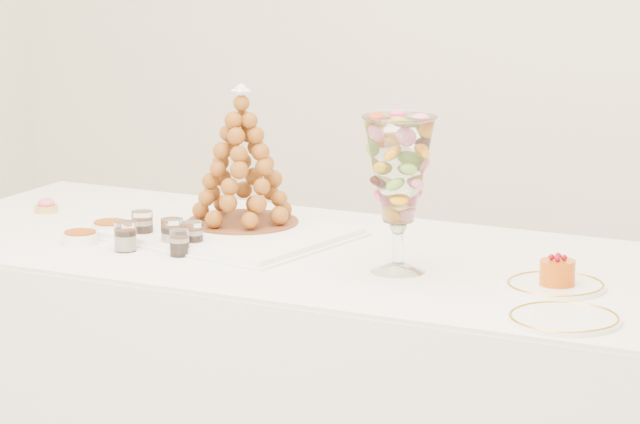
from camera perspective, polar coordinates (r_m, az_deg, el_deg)
The scene contains 15 objects.
buffet_table at distance 3.71m, azimuth 0.30°, elevation -7.73°, with size 2.21×0.98×0.82m.
lace_tray at distance 3.76m, azimuth -3.66°, elevation -0.75°, with size 0.57×0.43×0.02m, color white.
macaron_vase at distance 3.37m, azimuth 2.99°, elevation 1.53°, with size 0.16×0.16×0.35m.
cake_plate at distance 3.32m, azimuth 8.86°, elevation -2.76°, with size 0.22×0.22×0.01m, color white.
spare_plate at distance 3.08m, azimuth 9.17°, elevation -4.00°, with size 0.23×0.23×0.01m, color white.
pink_tart at distance 4.08m, azimuth -10.27°, elevation 0.22°, with size 0.06×0.06×0.04m.
verrine_a at distance 3.73m, azimuth -6.70°, elevation -0.51°, with size 0.05×0.05×0.07m, color white.
verrine_b at distance 3.64m, azimuth -5.59°, elevation -0.81°, with size 0.05×0.05×0.07m, color white.
verrine_c at distance 3.63m, azimuth -4.81°, elevation -0.88°, with size 0.05×0.05×0.07m, color white.
verrine_d at distance 3.62m, azimuth -7.34°, elevation -0.91°, with size 0.05×0.05×0.07m, color white.
verrine_e at distance 3.57m, azimuth -5.31°, elevation -1.16°, with size 0.05×0.05×0.06m, color white.
ramekin_back at distance 3.80m, azimuth -7.89°, elevation -0.62°, with size 0.09×0.09×0.03m, color white.
ramekin_front at distance 3.72m, azimuth -9.01°, elevation -0.98°, with size 0.09×0.09×0.03m, color white.
croquembouche at distance 3.78m, azimuth -2.95°, elevation 2.11°, with size 0.28×0.28×0.35m.
mousse_cake at distance 3.30m, azimuth 8.93°, elevation -2.24°, with size 0.08×0.08×0.07m.
Camera 1 is at (1.68, -2.68, 1.69)m, focal length 85.00 mm.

